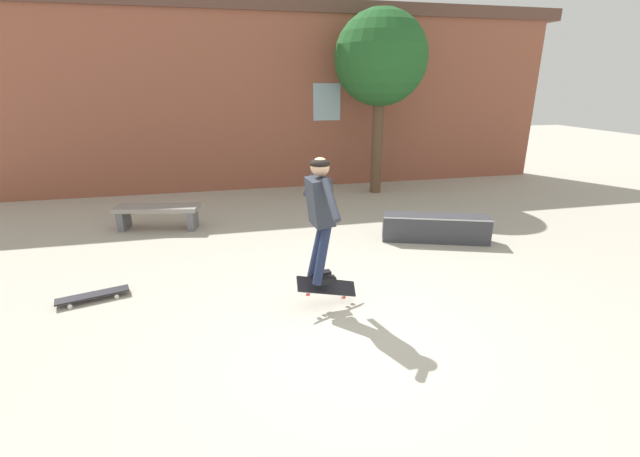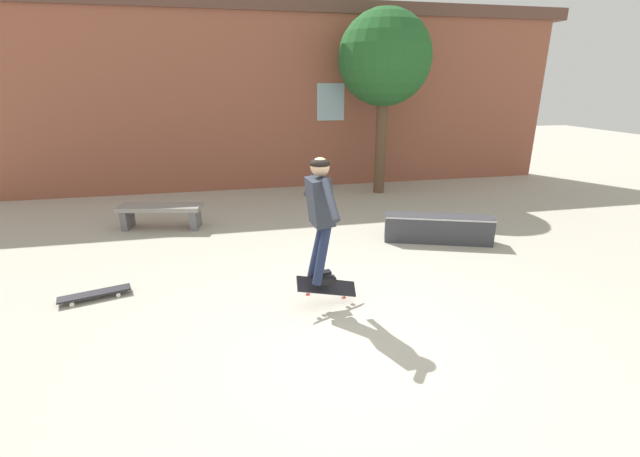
# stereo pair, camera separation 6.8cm
# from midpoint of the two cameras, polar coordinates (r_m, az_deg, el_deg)

# --- Properties ---
(ground_plane) EXTENTS (40.00, 40.00, 0.00)m
(ground_plane) POSITION_cam_midpoint_polar(r_m,az_deg,el_deg) (4.89, 4.35, -13.37)
(ground_plane) COLOR #B2AD9E
(building_backdrop) EXTENTS (15.65, 0.52, 5.41)m
(building_backdrop) POSITION_cam_midpoint_polar(r_m,az_deg,el_deg) (11.15, -6.82, 17.22)
(building_backdrop) COLOR #93513D
(building_backdrop) RESTS_ON ground_plane
(tree_right) EXTENTS (2.12, 2.12, 4.19)m
(tree_right) POSITION_cam_midpoint_polar(r_m,az_deg,el_deg) (10.52, 7.90, 21.43)
(tree_right) COLOR brown
(tree_right) RESTS_ON ground_plane
(park_bench) EXTENTS (1.57, 0.75, 0.45)m
(park_bench) POSITION_cam_midpoint_polar(r_m,az_deg,el_deg) (8.49, -21.07, 2.01)
(park_bench) COLOR gray
(park_bench) RESTS_ON ground_plane
(skate_ledge) EXTENTS (1.82, 0.98, 0.46)m
(skate_ledge) POSITION_cam_midpoint_polar(r_m,az_deg,el_deg) (7.60, 14.88, 0.05)
(skate_ledge) COLOR #38383D
(skate_ledge) RESTS_ON ground_plane
(skater) EXTENTS (0.32, 1.19, 1.47)m
(skater) POSITION_cam_midpoint_polar(r_m,az_deg,el_deg) (4.82, -0.39, 2.60)
(skater) COLOR #282D38
(skateboard_flipping) EXTENTS (0.76, 0.32, 0.38)m
(skateboard_flipping) POSITION_cam_midpoint_polar(r_m,az_deg,el_deg) (5.21, 0.52, -7.75)
(skateboard_flipping) COLOR black
(skateboard_resting) EXTENTS (0.86, 0.41, 0.08)m
(skateboard_resting) POSITION_cam_midpoint_polar(r_m,az_deg,el_deg) (6.17, -28.31, -7.82)
(skateboard_resting) COLOR black
(skateboard_resting) RESTS_ON ground_plane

